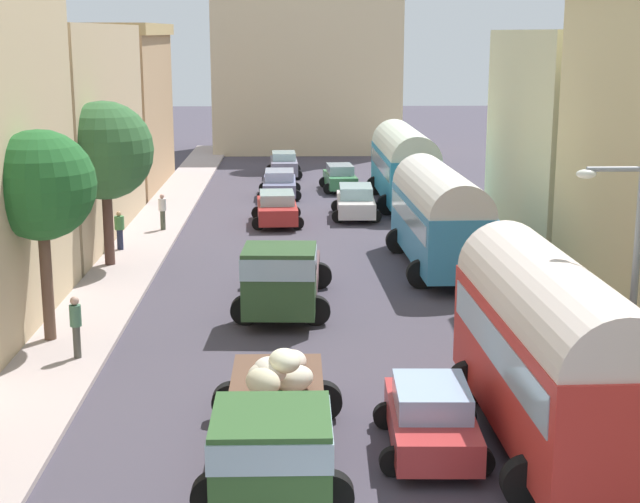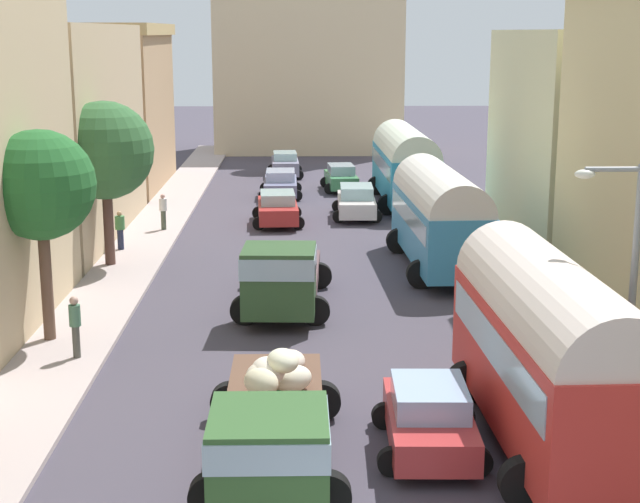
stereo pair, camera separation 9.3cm
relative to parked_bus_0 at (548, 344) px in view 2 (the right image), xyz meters
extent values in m
plane|color=#433D49|center=(-4.53, 20.09, -2.32)|extent=(154.00, 154.00, 0.00)
cube|color=#B3A19E|center=(-11.78, 20.09, -2.25)|extent=(2.50, 70.00, 0.14)
cube|color=#B1AC9C|center=(2.72, 20.09, -2.25)|extent=(2.50, 70.00, 0.14)
cube|color=tan|center=(-15.10, 21.91, 2.21)|extent=(4.13, 14.55, 9.07)
cube|color=tan|center=(-15.25, 35.54, 1.96)|extent=(4.44, 11.18, 8.57)
cube|color=tan|center=(-15.25, 35.54, 6.56)|extent=(4.89, 11.18, 0.62)
cube|color=beige|center=(6.85, 21.47, 2.10)|extent=(5.76, 11.97, 8.84)
cube|color=beige|center=(-4.53, 53.00, 4.26)|extent=(13.62, 7.12, 13.18)
cube|color=beige|center=(-9.30, 51.22, 6.77)|extent=(2.99, 2.99, 18.19)
cube|color=beige|center=(0.24, 51.22, 6.77)|extent=(2.99, 2.99, 18.19)
cube|color=red|center=(0.00, 0.00, -0.56)|extent=(2.64, 8.57, 2.52)
cylinder|color=silver|center=(0.00, 0.00, 0.70)|extent=(2.59, 8.40, 2.31)
cube|color=#99B7C6|center=(0.00, 0.00, -0.01)|extent=(2.67, 7.89, 0.81)
cylinder|color=black|center=(-1.21, 2.59, -1.82)|extent=(1.00, 0.35, 1.00)
cylinder|color=black|center=(1.03, 2.67, -1.82)|extent=(1.00, 0.35, 1.00)
cylinder|color=black|center=(-1.03, -2.67, -1.82)|extent=(1.00, 0.35, 1.00)
cube|color=teal|center=(0.00, 15.89, -0.72)|extent=(2.72, 8.83, 2.20)
cylinder|color=silver|center=(0.00, 15.89, 0.38)|extent=(2.66, 8.65, 2.32)
cube|color=#99B7C6|center=(0.00, 15.89, -0.24)|extent=(2.74, 8.13, 0.70)
cylinder|color=black|center=(-1.24, 18.55, -1.82)|extent=(1.00, 0.35, 1.00)
cylinder|color=black|center=(1.01, 18.64, -1.82)|extent=(1.00, 0.35, 1.00)
cylinder|color=black|center=(-1.02, 13.13, -1.82)|extent=(1.00, 0.35, 1.00)
cylinder|color=black|center=(1.23, 13.23, -1.82)|extent=(1.00, 0.35, 1.00)
cube|color=teal|center=(0.22, 29.84, -0.68)|extent=(2.65, 9.57, 2.28)
cylinder|color=silver|center=(0.22, 29.84, 0.46)|extent=(2.60, 9.38, 2.43)
cube|color=#99B7C6|center=(0.22, 29.84, -0.18)|extent=(2.69, 8.81, 0.73)
cylinder|color=black|center=(-1.01, 32.77, -1.82)|extent=(1.00, 0.35, 1.00)
cylinder|color=black|center=(1.35, 32.81, -1.82)|extent=(1.00, 0.35, 1.00)
cylinder|color=black|center=(-0.90, 26.86, -1.82)|extent=(1.00, 0.35, 1.00)
cylinder|color=black|center=(1.45, 26.91, -1.82)|extent=(1.00, 0.35, 1.00)
cube|color=#305829|center=(-5.80, -3.23, -1.02)|extent=(2.11, 2.18, 1.72)
cube|color=#99B7C6|center=(-5.80, -3.23, -0.53)|extent=(2.15, 2.27, 0.55)
cube|color=brown|center=(-5.80, 0.60, -1.60)|extent=(2.12, 5.48, 0.55)
ellipsoid|color=beige|center=(-5.82, 0.95, -1.05)|extent=(1.17, 1.03, 0.54)
ellipsoid|color=beige|center=(-5.40, 0.84, -1.04)|extent=(1.17, 1.16, 0.57)
ellipsoid|color=beige|center=(-5.46, 2.09, -1.07)|extent=(0.72, 0.91, 0.50)
ellipsoid|color=beige|center=(-6.05, -0.36, -0.65)|extent=(1.03, 1.08, 0.56)
ellipsoid|color=silver|center=(-5.92, 0.30, -0.64)|extent=(0.93, 1.08, 0.57)
ellipsoid|color=beige|center=(-5.99, 0.30, -0.71)|extent=(1.13, 1.16, 0.51)
ellipsoid|color=beige|center=(-5.60, 0.21, -0.39)|extent=(0.84, 0.99, 0.49)
cylinder|color=black|center=(-4.75, -2.98, -1.87)|extent=(0.90, 0.32, 0.90)
cylinder|color=black|center=(-6.86, -2.98, -1.87)|extent=(0.90, 0.32, 0.90)
cylinder|color=black|center=(-4.75, 1.62, -1.87)|extent=(0.90, 0.32, 0.90)
cylinder|color=black|center=(-6.86, 1.61, -1.87)|extent=(0.90, 0.32, 0.90)
cube|color=#2D4D29|center=(-5.86, 8.77, -0.87)|extent=(2.26, 2.18, 2.01)
cube|color=#99B7C6|center=(-5.86, 8.77, -0.31)|extent=(2.31, 2.27, 0.64)
cube|color=brown|center=(-5.69, 12.33, -1.60)|extent=(2.40, 5.14, 0.55)
ellipsoid|color=silver|center=(-6.04, 12.34, -1.03)|extent=(0.92, 0.76, 0.58)
ellipsoid|color=beige|center=(-6.09, 13.48, -1.03)|extent=(1.10, 0.92, 0.58)
ellipsoid|color=silver|center=(-6.04, 12.05, -1.04)|extent=(1.12, 1.08, 0.57)
ellipsoid|color=beige|center=(-6.23, 12.16, -0.67)|extent=(0.77, 0.96, 0.54)
ellipsoid|color=beige|center=(-5.60, 12.49, -0.73)|extent=(1.04, 0.90, 0.50)
cylinder|color=black|center=(-4.77, 8.92, -1.87)|extent=(0.90, 0.32, 0.90)
cylinder|color=black|center=(-6.93, 9.03, -1.87)|extent=(0.90, 0.32, 0.90)
cylinder|color=black|center=(-4.57, 13.20, -1.87)|extent=(0.90, 0.31, 0.90)
cylinder|color=black|center=(-6.73, 13.30, -1.87)|extent=(0.90, 0.31, 0.90)
cube|color=#B42B28|center=(-6.25, 24.65, -1.69)|extent=(1.99, 4.29, 0.73)
cube|color=#9BBCBE|center=(-6.25, 24.65, -1.07)|extent=(1.67, 2.26, 0.50)
cylinder|color=black|center=(-5.30, 23.40, -2.02)|extent=(0.60, 0.21, 0.60)
cylinder|color=black|center=(-7.07, 23.30, -2.02)|extent=(0.60, 0.21, 0.60)
cylinder|color=black|center=(-5.44, 26.00, -2.02)|extent=(0.60, 0.21, 0.60)
cylinder|color=black|center=(-7.20, 25.90, -2.02)|extent=(0.60, 0.21, 0.60)
cube|color=slate|center=(-6.26, 32.10, -1.72)|extent=(1.78, 4.24, 0.67)
cube|color=#A3B0D0|center=(-6.26, 32.10, -1.12)|extent=(1.55, 2.21, 0.52)
cylinder|color=black|center=(-5.37, 30.80, -2.02)|extent=(0.60, 0.21, 0.60)
cylinder|color=black|center=(-7.11, 30.78, -2.02)|extent=(0.60, 0.21, 0.60)
cylinder|color=black|center=(-5.41, 33.42, -2.02)|extent=(0.60, 0.21, 0.60)
cylinder|color=black|center=(-7.14, 33.39, -2.02)|extent=(0.60, 0.21, 0.60)
cube|color=gray|center=(-6.12, 39.50, -1.65)|extent=(1.76, 4.10, 0.82)
cube|color=#9DC0C3|center=(-6.12, 39.50, -1.01)|extent=(1.49, 2.16, 0.45)
cylinder|color=black|center=(-5.27, 38.29, -2.02)|extent=(0.60, 0.21, 0.60)
cylinder|color=black|center=(-6.86, 38.22, -2.02)|extent=(0.60, 0.21, 0.60)
cylinder|color=black|center=(-5.37, 40.79, -2.02)|extent=(0.60, 0.21, 0.60)
cylinder|color=black|center=(-6.97, 40.72, -2.02)|extent=(0.60, 0.21, 0.60)
cube|color=#B33131|center=(-2.50, -0.14, -1.71)|extent=(1.84, 3.84, 0.68)
cube|color=#96AED0|center=(-2.50, -0.14, -1.10)|extent=(1.58, 2.01, 0.54)
cylinder|color=black|center=(-3.33, 1.05, -2.02)|extent=(0.60, 0.21, 0.60)
cylinder|color=black|center=(-1.60, 1.01, -2.02)|extent=(0.60, 0.21, 0.60)
cylinder|color=black|center=(-3.40, -1.30, -2.02)|extent=(0.60, 0.21, 0.60)
cylinder|color=black|center=(-1.66, -1.34, -2.02)|extent=(0.60, 0.21, 0.60)
cube|color=silver|center=(-2.49, 26.22, -1.69)|extent=(1.84, 4.39, 0.72)
cube|color=#9CC2C9|center=(-2.49, 26.22, -1.05)|extent=(1.58, 2.30, 0.56)
cylinder|color=black|center=(-3.33, 27.59, -2.02)|extent=(0.60, 0.21, 0.60)
cylinder|color=black|center=(-1.59, 27.55, -2.02)|extent=(0.60, 0.21, 0.60)
cylinder|color=black|center=(-3.39, 24.89, -2.02)|extent=(0.60, 0.21, 0.60)
cylinder|color=black|center=(-1.65, 24.85, -2.02)|extent=(0.60, 0.21, 0.60)
cube|color=#428B54|center=(-2.89, 34.22, -1.71)|extent=(1.83, 3.94, 0.69)
cube|color=#96ACBB|center=(-2.89, 34.22, -1.11)|extent=(1.51, 2.09, 0.51)
cylinder|color=black|center=(-3.75, 35.35, -2.02)|extent=(0.60, 0.21, 0.60)
cylinder|color=black|center=(-2.20, 35.46, -2.02)|extent=(0.60, 0.21, 0.60)
cylinder|color=black|center=(-3.57, 32.97, -2.02)|extent=(0.60, 0.21, 0.60)
cylinder|color=black|center=(-2.02, 33.09, -2.02)|extent=(0.60, 0.21, 0.60)
cylinder|color=#252A45|center=(-12.49, 18.87, -2.25)|extent=(0.21, 0.21, 0.14)
cylinder|color=#252A45|center=(-12.49, 18.87, -1.77)|extent=(0.36, 0.36, 0.83)
cylinder|color=#427B44|center=(-12.49, 18.87, -1.08)|extent=(0.55, 0.55, 0.54)
sphere|color=tan|center=(-12.49, 18.87, -0.71)|extent=(0.20, 0.20, 0.20)
cylinder|color=#444A3B|center=(-11.30, 22.82, -2.25)|extent=(0.19, 0.19, 0.14)
cylinder|color=#444A3B|center=(-11.30, 22.82, -1.75)|extent=(0.24, 0.24, 0.86)
cylinder|color=silver|center=(-11.30, 22.82, -1.05)|extent=(0.37, 0.37, 0.54)
sphere|color=tan|center=(-11.30, 22.82, -0.68)|extent=(0.20, 0.20, 0.20)
cylinder|color=#494942|center=(-11.29, 5.66, -2.25)|extent=(0.17, 0.17, 0.14)
cylinder|color=#494942|center=(-11.29, 5.66, -1.74)|extent=(0.23, 0.23, 0.89)
cylinder|color=#477257|center=(-11.29, 5.66, -1.00)|extent=(0.35, 0.35, 0.58)
sphere|color=tan|center=(-11.29, 5.66, -0.59)|extent=(0.24, 0.24, 0.24)
cylinder|color=gray|center=(1.97, 0.70, 0.70)|extent=(0.16, 0.16, 6.04)
cylinder|color=gray|center=(1.37, 0.70, 3.62)|extent=(1.20, 0.11, 0.11)
ellipsoid|color=silver|center=(0.77, 0.70, 3.52)|extent=(0.44, 0.28, 0.20)
cylinder|color=brown|center=(-12.43, 7.31, -0.60)|extent=(0.34, 0.34, 3.45)
sphere|color=#23602A|center=(-12.43, 7.31, 2.29)|extent=(3.09, 3.09, 3.09)
cylinder|color=brown|center=(-12.43, 16.35, -0.77)|extent=(0.38, 0.38, 3.11)
sphere|color=#326234|center=(-12.43, 16.35, 2.15)|extent=(3.65, 3.65, 3.65)
camera|label=1|loc=(-5.32, -19.05, 6.43)|focal=53.62mm
camera|label=2|loc=(-5.23, -19.05, 6.43)|focal=53.62mm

